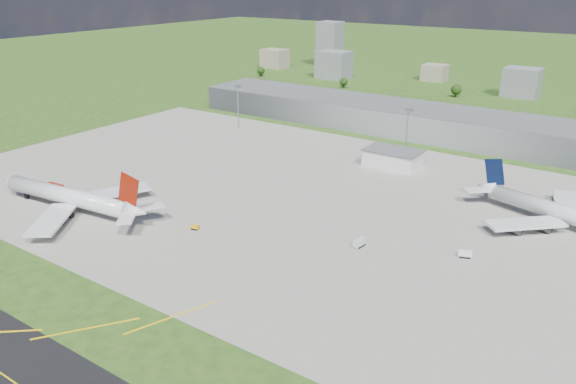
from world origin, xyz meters
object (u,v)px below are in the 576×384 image
Objects in this scene: airliner_red_twin at (73,198)px; van_white_near at (360,243)px; airliner_blue_quad at (572,216)px; tug_yellow at (195,228)px; fire_truck at (55,189)px; van_white_far at (465,254)px; crash_tender at (62,192)px.

van_white_near is (108.49, 37.06, -4.42)m from airliner_red_twin.
airliner_blue_quad is 80.88m from van_white_near.
tug_yellow is at bearing -170.05° from airliner_red_twin.
tug_yellow is (76.44, 6.66, -1.06)m from fire_truck.
crash_tender is at bearing 174.51° from van_white_far.
airliner_blue_quad is at bearing -38.72° from van_white_near.
airliner_red_twin is at bearing 115.88° from van_white_near.
crash_tender is 1.13× the size of van_white_far.
airliner_blue_quad is 209.38m from fire_truck.
van_white_near is at bearing -178.72° from van_white_far.
tug_yellow is 0.63× the size of van_white_near.
airliner_red_twin reaches higher than van_white_near.
fire_truck is at bearing 174.09° from van_white_far.
fire_truck is at bearing 171.16° from tug_yellow.
crash_tender is (-186.12, -85.37, -4.11)m from airliner_blue_quad.
tug_yellow is (51.62, 14.73, -4.91)m from airliner_red_twin.
fire_truck is 1.63× the size of van_white_near.
tug_yellow is (-114.72, -78.70, -4.71)m from airliner_blue_quad.
airliner_red_twin is 21.79m from crash_tender.
crash_tender is 1.00× the size of van_white_near.
airliner_red_twin reaches higher than tug_yellow.
van_white_near reaches higher than tug_yellow.
fire_truck is 76.74m from tug_yellow.
airliner_blue_quad is 13.72× the size of van_white_near.
crash_tender is 131.51m from van_white_near.
fire_truck is at bearing -139.10° from airliner_blue_quad.
fire_truck is 171.42m from van_white_far.
tug_yellow is 0.71× the size of van_white_far.
crash_tender is at bearing -28.15° from airliner_red_twin.
airliner_blue_quad is 8.42× the size of fire_truck.
van_white_far is at bearing 7.57° from tug_yellow.
fire_truck is (-24.82, 8.07, -3.85)m from airliner_red_twin.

